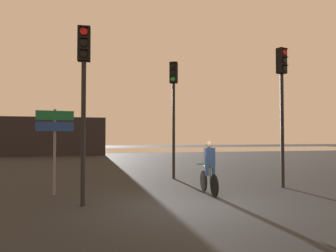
% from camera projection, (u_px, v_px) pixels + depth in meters
% --- Properties ---
extents(ground_plane, '(120.00, 120.00, 0.00)m').
position_uv_depth(ground_plane, '(198.00, 206.00, 8.31)').
color(ground_plane, black).
extents(water_strip, '(80.00, 16.00, 0.01)m').
position_uv_depth(water_strip, '(106.00, 150.00, 42.89)').
color(water_strip, '#9E937F').
rests_on(water_strip, ground).
extents(distant_building, '(15.65, 4.00, 3.60)m').
position_uv_depth(distant_building, '(21.00, 136.00, 31.12)').
color(distant_building, black).
rests_on(distant_building, ground).
extents(traffic_light_near_left, '(0.34, 0.35, 4.61)m').
position_uv_depth(traffic_light_near_left, '(84.00, 81.00, 8.42)').
color(traffic_light_near_left, black).
rests_on(traffic_light_near_left, ground).
extents(traffic_light_near_right, '(0.38, 0.40, 4.88)m').
position_uv_depth(traffic_light_near_right, '(282.00, 91.00, 11.48)').
color(traffic_light_near_right, black).
rests_on(traffic_light_near_right, ground).
extents(traffic_light_center, '(0.40, 0.42, 4.94)m').
position_uv_depth(traffic_light_center, '(174.00, 98.00, 13.87)').
color(traffic_light_center, black).
rests_on(traffic_light_center, ground).
extents(direction_sign_post, '(1.10, 0.18, 2.60)m').
position_uv_depth(direction_sign_post, '(55.00, 136.00, 9.91)').
color(direction_sign_post, slate).
rests_on(direction_sign_post, ground).
extents(cyclist, '(0.46, 1.71, 1.62)m').
position_uv_depth(cyclist, '(209.00, 167.00, 10.03)').
color(cyclist, black).
rests_on(cyclist, ground).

